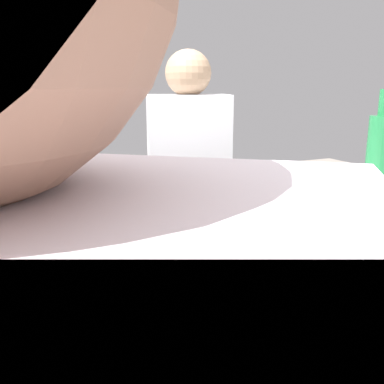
{
  "coord_description": "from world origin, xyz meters",
  "views": [
    {
      "loc": [
        -0.86,
        0.52,
        1.05
      ],
      "look_at": [
        0.08,
        0.07,
        0.79
      ],
      "focal_mm": 40.68,
      "sensor_mm": 36.0,
      "label": 1
    }
  ],
  "objects_px": {
    "round_dining_table": "(233,249)",
    "tea_cup_near": "(89,268)",
    "diner_right": "(188,157)",
    "tea_cup_far": "(99,301)",
    "soup_bowl": "(183,177)",
    "dish_tofu_braise": "(298,174)",
    "green_bottle": "(380,150)",
    "dish_stirfry": "(271,281)",
    "rice_bowl": "(108,208)",
    "stool_for_diner_right": "(189,273)"
  },
  "relations": [
    {
      "from": "round_dining_table",
      "to": "tea_cup_far",
      "type": "bearing_deg",
      "value": 131.31
    },
    {
      "from": "soup_bowl",
      "to": "diner_right",
      "type": "distance_m",
      "value": 0.55
    },
    {
      "from": "green_bottle",
      "to": "diner_right",
      "type": "distance_m",
      "value": 0.82
    },
    {
      "from": "green_bottle",
      "to": "rice_bowl",
      "type": "bearing_deg",
      "value": 92.43
    },
    {
      "from": "diner_right",
      "to": "stool_for_diner_right",
      "type": "bearing_deg",
      "value": 0.0
    },
    {
      "from": "soup_bowl",
      "to": "dish_stirfry",
      "type": "bearing_deg",
      "value": 166.47
    },
    {
      "from": "tea_cup_near",
      "to": "diner_right",
      "type": "distance_m",
      "value": 1.23
    },
    {
      "from": "round_dining_table",
      "to": "rice_bowl",
      "type": "relative_size",
      "value": 4.17
    },
    {
      "from": "round_dining_table",
      "to": "green_bottle",
      "type": "height_order",
      "value": "green_bottle"
    },
    {
      "from": "dish_tofu_braise",
      "to": "tea_cup_near",
      "type": "xyz_separation_m",
      "value": [
        -0.48,
        0.78,
        0.01
      ]
    },
    {
      "from": "round_dining_table",
      "to": "tea_cup_near",
      "type": "distance_m",
      "value": 0.48
    },
    {
      "from": "round_dining_table",
      "to": "dish_stirfry",
      "type": "relative_size",
      "value": 5.23
    },
    {
      "from": "dish_tofu_braise",
      "to": "tea_cup_far",
      "type": "xyz_separation_m",
      "value": [
        -0.6,
        0.79,
        0.02
      ]
    },
    {
      "from": "round_dining_table",
      "to": "diner_right",
      "type": "distance_m",
      "value": 0.85
    },
    {
      "from": "tea_cup_far",
      "to": "diner_right",
      "type": "height_order",
      "value": "diner_right"
    },
    {
      "from": "dish_tofu_braise",
      "to": "rice_bowl",
      "type": "bearing_deg",
      "value": 108.55
    },
    {
      "from": "round_dining_table",
      "to": "tea_cup_far",
      "type": "height_order",
      "value": "tea_cup_far"
    },
    {
      "from": "tea_cup_near",
      "to": "dish_tofu_braise",
      "type": "bearing_deg",
      "value": -58.57
    },
    {
      "from": "soup_bowl",
      "to": "tea_cup_near",
      "type": "distance_m",
      "value": 0.68
    },
    {
      "from": "dish_stirfry",
      "to": "green_bottle",
      "type": "bearing_deg",
      "value": -57.92
    },
    {
      "from": "round_dining_table",
      "to": "rice_bowl",
      "type": "bearing_deg",
      "value": 88.19
    },
    {
      "from": "soup_bowl",
      "to": "stool_for_diner_right",
      "type": "distance_m",
      "value": 0.79
    },
    {
      "from": "stool_for_diner_right",
      "to": "dish_stirfry",
      "type": "bearing_deg",
      "value": 160.93
    },
    {
      "from": "rice_bowl",
      "to": "stool_for_diner_right",
      "type": "xyz_separation_m",
      "value": [
        0.8,
        -0.55,
        -0.58
      ]
    },
    {
      "from": "dish_tofu_braise",
      "to": "diner_right",
      "type": "relative_size",
      "value": 0.29
    },
    {
      "from": "dish_tofu_braise",
      "to": "stool_for_diner_right",
      "type": "bearing_deg",
      "value": 13.26
    },
    {
      "from": "tea_cup_far",
      "to": "round_dining_table",
      "type": "bearing_deg",
      "value": -48.69
    },
    {
      "from": "rice_bowl",
      "to": "tea_cup_near",
      "type": "height_order",
      "value": "rice_bowl"
    },
    {
      "from": "green_bottle",
      "to": "tea_cup_far",
      "type": "relative_size",
      "value": 4.14
    },
    {
      "from": "rice_bowl",
      "to": "dish_stirfry",
      "type": "distance_m",
      "value": 0.42
    },
    {
      "from": "dish_stirfry",
      "to": "stool_for_diner_right",
      "type": "xyz_separation_m",
      "value": [
        1.19,
        -0.41,
        -0.55
      ]
    },
    {
      "from": "tea_cup_far",
      "to": "stool_for_diner_right",
      "type": "relative_size",
      "value": 0.16
    },
    {
      "from": "soup_bowl",
      "to": "tea_cup_far",
      "type": "relative_size",
      "value": 4.09
    },
    {
      "from": "dish_stirfry",
      "to": "dish_tofu_braise",
      "type": "relative_size",
      "value": 1.04
    },
    {
      "from": "green_bottle",
      "to": "dish_tofu_braise",
      "type": "bearing_deg",
      "value": 34.56
    },
    {
      "from": "round_dining_table",
      "to": "soup_bowl",
      "type": "relative_size",
      "value": 4.21
    },
    {
      "from": "rice_bowl",
      "to": "green_bottle",
      "type": "height_order",
      "value": "green_bottle"
    },
    {
      "from": "soup_bowl",
      "to": "dish_stirfry",
      "type": "xyz_separation_m",
      "value": [
        -0.69,
        0.17,
        -0.01
      ]
    },
    {
      "from": "stool_for_diner_right",
      "to": "dish_tofu_braise",
      "type": "bearing_deg",
      "value": -166.74
    },
    {
      "from": "dish_stirfry",
      "to": "tea_cup_far",
      "type": "distance_m",
      "value": 0.25
    },
    {
      "from": "dish_tofu_braise",
      "to": "green_bottle",
      "type": "relative_size",
      "value": 0.76
    },
    {
      "from": "dish_stirfry",
      "to": "round_dining_table",
      "type": "bearing_deg",
      "value": -23.06
    },
    {
      "from": "round_dining_table",
      "to": "dish_tofu_braise",
      "type": "xyz_separation_m",
      "value": [
        0.24,
        -0.38,
        0.11
      ]
    },
    {
      "from": "dish_tofu_braise",
      "to": "stool_for_diner_right",
      "type": "xyz_separation_m",
      "value": [
        0.57,
        0.13,
        -0.55
      ]
    },
    {
      "from": "tea_cup_near",
      "to": "dish_stirfry",
      "type": "bearing_deg",
      "value": -121.2
    },
    {
      "from": "rice_bowl",
      "to": "diner_right",
      "type": "relative_size",
      "value": 0.38
    },
    {
      "from": "dish_stirfry",
      "to": "tea_cup_near",
      "type": "bearing_deg",
      "value": 58.8
    },
    {
      "from": "dish_stirfry",
      "to": "diner_right",
      "type": "height_order",
      "value": "diner_right"
    },
    {
      "from": "tea_cup_far",
      "to": "soup_bowl",
      "type": "bearing_deg",
      "value": -31.69
    },
    {
      "from": "rice_bowl",
      "to": "tea_cup_far",
      "type": "distance_m",
      "value": 0.39
    }
  ]
}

